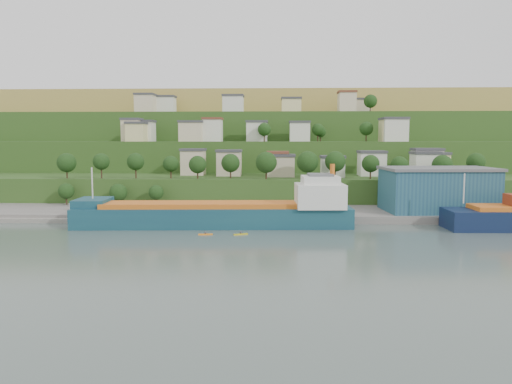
{
  "coord_description": "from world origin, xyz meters",
  "views": [
    {
      "loc": [
        3.53,
        -119.2,
        22.84
      ],
      "look_at": [
        -1.83,
        15.0,
        8.65
      ],
      "focal_mm": 35.0,
      "sensor_mm": 36.0,
      "label": 1
    }
  ],
  "objects_px": {
    "cargo_ship_near": "(222,215)",
    "warehouse": "(437,189)",
    "caravan": "(81,208)",
    "kayak_orange": "(205,234)"
  },
  "relations": [
    {
      "from": "cargo_ship_near",
      "to": "kayak_orange",
      "type": "distance_m",
      "value": 12.32
    },
    {
      "from": "caravan",
      "to": "kayak_orange",
      "type": "height_order",
      "value": "caravan"
    },
    {
      "from": "warehouse",
      "to": "cargo_ship_near",
      "type": "bearing_deg",
      "value": -168.32
    },
    {
      "from": "cargo_ship_near",
      "to": "kayak_orange",
      "type": "relative_size",
      "value": 20.97
    },
    {
      "from": "caravan",
      "to": "kayak_orange",
      "type": "distance_m",
      "value": 47.44
    },
    {
      "from": "caravan",
      "to": "cargo_ship_near",
      "type": "bearing_deg",
      "value": 4.46
    },
    {
      "from": "warehouse",
      "to": "caravan",
      "type": "bearing_deg",
      "value": 178.12
    },
    {
      "from": "warehouse",
      "to": "kayak_orange",
      "type": "distance_m",
      "value": 70.49
    },
    {
      "from": "cargo_ship_near",
      "to": "warehouse",
      "type": "distance_m",
      "value": 63.6
    },
    {
      "from": "warehouse",
      "to": "kayak_orange",
      "type": "bearing_deg",
      "value": -159.7
    }
  ]
}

